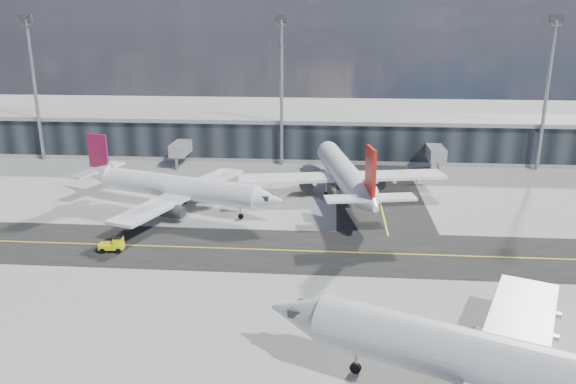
# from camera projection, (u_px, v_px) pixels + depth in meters

# --- Properties ---
(ground) EXTENTS (300.00, 300.00, 0.00)m
(ground) POSITION_uv_depth(u_px,v_px,m) (245.00, 262.00, 67.69)
(ground) COLOR gray
(ground) RESTS_ON ground
(taxiway_lanes) EXTENTS (180.00, 63.00, 0.03)m
(taxiway_lanes) POSITION_uv_depth(u_px,v_px,m) (285.00, 231.00, 77.61)
(taxiway_lanes) COLOR black
(taxiway_lanes) RESTS_ON ground
(terminal_concourse) EXTENTS (152.00, 19.80, 8.80)m
(terminal_concourse) POSITION_uv_depth(u_px,v_px,m) (285.00, 138.00, 118.82)
(terminal_concourse) COLOR black
(terminal_concourse) RESTS_ON ground
(floodlight_masts) EXTENTS (102.50, 0.70, 28.90)m
(floodlight_masts) POSITION_uv_depth(u_px,v_px,m) (282.00, 87.00, 108.83)
(floodlight_masts) COLOR gray
(floodlight_masts) RESTS_ON ground
(airliner_af) EXTENTS (34.84, 30.07, 10.60)m
(airliner_af) POSITION_uv_depth(u_px,v_px,m) (176.00, 187.00, 85.78)
(airliner_af) COLOR white
(airliner_af) RESTS_ON ground
(airliner_redtail) EXTENTS (34.77, 40.55, 12.05)m
(airliner_redtail) POSITION_uv_depth(u_px,v_px,m) (344.00, 174.00, 91.35)
(airliner_redtail) COLOR white
(airliner_redtail) RESTS_ON ground
(airliner_near) EXTENTS (40.22, 34.77, 12.43)m
(airliner_near) POSITION_uv_depth(u_px,v_px,m) (533.00, 375.00, 39.44)
(airliner_near) COLOR silver
(airliner_near) RESTS_ON ground
(baggage_tug) EXTENTS (3.12, 1.79, 1.88)m
(baggage_tug) POSITION_uv_depth(u_px,v_px,m) (114.00, 245.00, 70.50)
(baggage_tug) COLOR #E4EF0C
(baggage_tug) RESTS_ON ground
(service_van) EXTENTS (4.35, 5.28, 1.34)m
(service_van) POSITION_uv_depth(u_px,v_px,m) (343.00, 182.00, 98.88)
(service_van) COLOR white
(service_van) RESTS_ON ground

